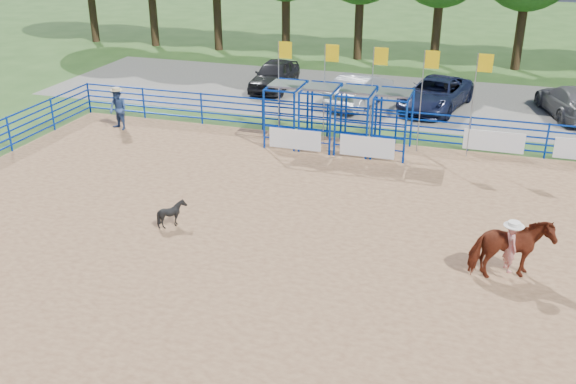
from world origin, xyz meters
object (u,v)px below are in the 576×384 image
object	(u,v)px
car_b	(360,90)
car_a	(275,75)
car_d	(570,101)
spectator_cowboy	(118,109)
horse_and_rider	(510,247)
calf	(172,214)
car_c	(435,94)

from	to	relation	value
car_b	car_a	bearing A→B (deg)	-3.28
car_d	spectator_cowboy	bearing A→B (deg)	7.16
spectator_cowboy	car_a	size ratio (longest dim) A/B	0.41
spectator_cowboy	car_d	world-z (taller)	spectator_cowboy
horse_and_rider	car_a	world-z (taller)	horse_and_rider
car_d	car_b	bearing A→B (deg)	-9.08
horse_and_rider	calf	world-z (taller)	horse_and_rider
horse_and_rider	car_d	distance (m)	16.70
spectator_cowboy	car_b	xyz separation A→B (m)	(9.58, 7.16, -0.17)
calf	car_d	size ratio (longest dim) A/B	0.17
calf	car_a	distance (m)	16.98
calf	car_d	distance (m)	20.85
calf	car_d	bearing A→B (deg)	-40.49
car_a	car_d	bearing A→B (deg)	-1.97
calf	car_c	size ratio (longest dim) A/B	0.16
spectator_cowboy	car_b	distance (m)	11.96
car_a	car_c	distance (m)	8.91
car_a	car_b	world-z (taller)	car_b
horse_and_rider	car_a	xyz separation A→B (m)	(-12.34, 16.90, -0.15)
spectator_cowboy	car_a	bearing A→B (deg)	63.06
horse_and_rider	spectator_cowboy	xyz separation A→B (m)	(-16.81, 8.10, 0.02)
calf	car_a	xyz separation A→B (m)	(-2.25, 16.82, 0.35)
spectator_cowboy	car_b	world-z (taller)	spectator_cowboy
horse_and_rider	spectator_cowboy	size ratio (longest dim) A/B	1.25
car_a	car_b	xyz separation A→B (m)	(5.11, -1.64, 0.00)
calf	spectator_cowboy	size ratio (longest dim) A/B	0.45
calf	spectator_cowboy	world-z (taller)	spectator_cowboy
car_d	calf	bearing A→B (deg)	35.88
horse_and_rider	car_c	size ratio (longest dim) A/B	0.43
spectator_cowboy	car_d	distance (m)	21.33
car_c	spectator_cowboy	bearing A→B (deg)	-137.17
calf	car_c	distance (m)	16.98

